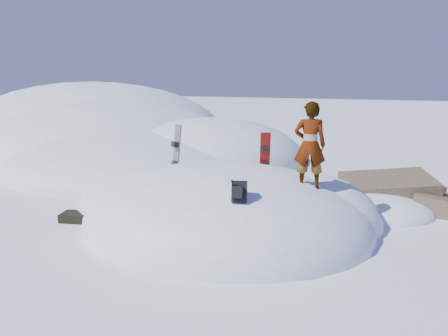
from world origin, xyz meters
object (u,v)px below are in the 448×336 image
(snowboard_red, at_px, (265,158))
(snowboard_dark, at_px, (176,156))
(backpack, at_px, (239,191))
(person, at_px, (310,145))

(snowboard_red, relative_size, snowboard_dark, 0.80)
(backpack, bearing_deg, person, 40.78)
(backpack, bearing_deg, snowboard_dark, 123.21)
(backpack, distance_m, person, 2.02)
(backpack, height_order, person, person)
(snowboard_red, bearing_deg, backpack, -108.74)
(snowboard_red, height_order, person, person)
(snowboard_dark, relative_size, backpack, 3.39)
(snowboard_red, height_order, snowboard_dark, snowboard_dark)
(snowboard_red, distance_m, backpack, 2.53)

